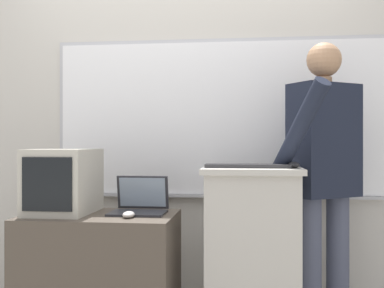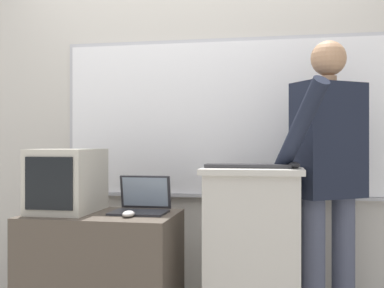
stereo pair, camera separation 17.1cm
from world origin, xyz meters
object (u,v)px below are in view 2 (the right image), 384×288
at_px(crt_monitor, 67,180).
at_px(wireless_keyboard, 248,166).
at_px(lectern_podium, 253,263).
at_px(person_presenter, 329,172).
at_px(laptop, 142,202).
at_px(computer_mouse_by_keyboard, 294,165).
at_px(computer_mouse_by_laptop, 128,214).
at_px(side_desk, 102,284).

bearing_deg(crt_monitor, wireless_keyboard, 0.01).
bearing_deg(lectern_podium, person_presenter, 24.32).
bearing_deg(laptop, computer_mouse_by_keyboard, -5.36).
bearing_deg(laptop, computer_mouse_by_laptop, -94.65).
height_order(wireless_keyboard, crt_monitor, crt_monitor).
height_order(wireless_keyboard, computer_mouse_by_keyboard, computer_mouse_by_keyboard).
relative_size(lectern_podium, laptop, 3.43).
relative_size(lectern_podium, side_desk, 1.26).
distance_m(lectern_podium, wireless_keyboard, 0.53).
bearing_deg(side_desk, crt_monitor, 173.38).
height_order(side_desk, laptop, laptop).
distance_m(side_desk, laptop, 0.50).
relative_size(person_presenter, computer_mouse_by_laptop, 17.38).
bearing_deg(crt_monitor, lectern_podium, 3.37).
relative_size(side_desk, computer_mouse_by_keyboard, 8.17).
height_order(laptop, computer_mouse_by_laptop, laptop).
height_order(side_desk, person_presenter, person_presenter).
height_order(lectern_podium, computer_mouse_by_laptop, lectern_podium).
relative_size(laptop, computer_mouse_by_laptop, 3.00).
bearing_deg(wireless_keyboard, lectern_podium, 68.06).
distance_m(laptop, crt_monitor, 0.44).
xyz_separation_m(person_presenter, computer_mouse_by_laptop, (-1.05, -0.38, -0.21)).
height_order(laptop, wireless_keyboard, wireless_keyboard).
bearing_deg(side_desk, laptop, 24.44).
height_order(person_presenter, computer_mouse_by_keyboard, person_presenter).
bearing_deg(computer_mouse_by_keyboard, laptop, 174.64).
height_order(side_desk, crt_monitor, crt_monitor).
bearing_deg(person_presenter, side_desk, 158.33).
relative_size(side_desk, person_presenter, 0.47).
distance_m(person_presenter, wireless_keyboard, 0.50).
bearing_deg(computer_mouse_by_keyboard, wireless_keyboard, 177.16).
bearing_deg(side_desk, computer_mouse_by_laptop, -29.89).
distance_m(person_presenter, computer_mouse_by_keyboard, 0.33).
height_order(laptop, computer_mouse_by_keyboard, computer_mouse_by_keyboard).
bearing_deg(computer_mouse_by_laptop, computer_mouse_by_keyboard, 8.04).
distance_m(person_presenter, computer_mouse_by_laptop, 1.13).
relative_size(laptop, computer_mouse_by_keyboard, 3.00).
height_order(wireless_keyboard, computer_mouse_by_laptop, wireless_keyboard).
xyz_separation_m(lectern_podium, side_desk, (-0.82, -0.09, -0.13)).
height_order(laptop, crt_monitor, crt_monitor).
xyz_separation_m(wireless_keyboard, computer_mouse_by_keyboard, (0.24, -0.01, 0.01)).
bearing_deg(side_desk, wireless_keyboard, 1.82).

